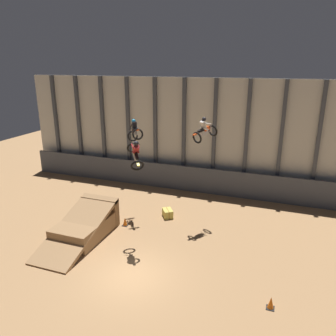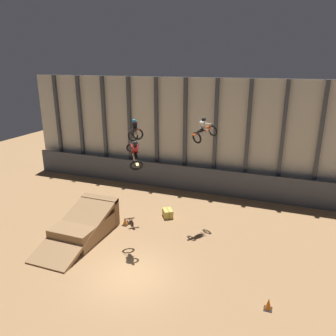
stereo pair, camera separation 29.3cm
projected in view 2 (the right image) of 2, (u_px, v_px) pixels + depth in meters
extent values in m
plane|color=#9E754C|center=(130.00, 275.00, 16.61)|extent=(60.00, 60.00, 0.00)
cube|color=beige|center=(200.00, 136.00, 26.68)|extent=(32.00, 0.12, 9.20)
cube|color=#3D424C|center=(59.00, 125.00, 31.21)|extent=(0.28, 0.28, 9.20)
cube|color=#3D424C|center=(81.00, 127.00, 30.36)|extent=(0.28, 0.28, 9.20)
cube|color=#3D424C|center=(105.00, 129.00, 29.50)|extent=(0.28, 0.28, 9.20)
cube|color=#3D424C|center=(130.00, 131.00, 28.65)|extent=(0.28, 0.28, 9.20)
cube|color=#3D424C|center=(157.00, 133.00, 27.79)|extent=(0.28, 0.28, 9.20)
cube|color=#3D424C|center=(185.00, 135.00, 26.93)|extent=(0.28, 0.28, 9.20)
cube|color=#3D424C|center=(215.00, 137.00, 26.08)|extent=(0.28, 0.28, 9.20)
cube|color=#3D424C|center=(247.00, 140.00, 25.22)|extent=(0.28, 0.28, 9.20)
cube|color=#3D424C|center=(282.00, 143.00, 24.36)|extent=(0.28, 0.28, 9.20)
cube|color=#3D424C|center=(319.00, 146.00, 23.51)|extent=(0.28, 0.28, 9.20)
cube|color=#474C56|center=(196.00, 180.00, 27.03)|extent=(31.36, 0.20, 2.13)
cube|color=#966F48|center=(85.00, 227.00, 20.37)|extent=(2.52, 4.08, 1.08)
cube|color=olive|center=(100.00, 210.00, 21.85)|extent=(2.57, 0.50, 1.80)
cube|color=#9E754C|center=(76.00, 228.00, 19.49)|extent=(2.57, 5.89, 1.99)
torus|color=black|center=(133.00, 136.00, 22.23)|extent=(0.76, 0.71, 0.73)
torus|color=black|center=(138.00, 134.00, 20.90)|extent=(0.76, 0.71, 0.73)
cube|color=#B7B7BC|center=(135.00, 133.00, 21.51)|extent=(0.51, 0.56, 0.41)
cube|color=#E54C19|center=(134.00, 130.00, 21.66)|extent=(0.47, 0.50, 0.35)
cube|color=black|center=(136.00, 130.00, 21.28)|extent=(0.49, 0.54, 0.27)
cube|color=#E54C19|center=(138.00, 130.00, 20.79)|extent=(0.34, 0.37, 0.16)
cylinder|color=#B7B7BC|center=(133.00, 132.00, 22.05)|extent=(0.29, 0.33, 0.47)
cylinder|color=black|center=(133.00, 129.00, 22.00)|extent=(0.39, 0.57, 0.04)
cube|color=black|center=(135.00, 126.00, 21.46)|extent=(0.34, 0.33, 0.51)
sphere|color=#2393CC|center=(134.00, 121.00, 21.54)|extent=(0.41, 0.41, 0.32)
cylinder|color=black|center=(133.00, 130.00, 21.49)|extent=(0.31, 0.34, 0.40)
cylinder|color=black|center=(137.00, 130.00, 21.57)|extent=(0.31, 0.34, 0.40)
cylinder|color=black|center=(132.00, 126.00, 21.64)|extent=(0.36, 0.41, 0.37)
cylinder|color=black|center=(136.00, 126.00, 21.74)|extent=(0.36, 0.41, 0.37)
torus|color=black|center=(133.00, 147.00, 18.35)|extent=(0.86, 0.79, 0.69)
torus|color=black|center=(136.00, 165.00, 17.43)|extent=(0.86, 0.79, 0.69)
cube|color=#B7B7BC|center=(135.00, 155.00, 17.77)|extent=(0.49, 0.59, 0.50)
cube|color=yellow|center=(134.00, 150.00, 17.74)|extent=(0.45, 0.53, 0.42)
cube|color=black|center=(136.00, 155.00, 17.46)|extent=(0.44, 0.54, 0.38)
cube|color=yellow|center=(137.00, 163.00, 17.18)|extent=(0.31, 0.36, 0.23)
cylinder|color=#B7B7BC|center=(133.00, 147.00, 18.06)|extent=(0.12, 0.13, 0.55)
cylinder|color=black|center=(134.00, 144.00, 17.86)|extent=(0.66, 0.10, 0.04)
cube|color=maroon|center=(135.00, 149.00, 17.39)|extent=(0.51, 0.56, 0.47)
sphere|color=black|center=(135.00, 143.00, 17.23)|extent=(0.42, 0.44, 0.35)
cylinder|color=maroon|center=(133.00, 152.00, 17.59)|extent=(0.34, 0.41, 0.15)
cylinder|color=maroon|center=(137.00, 152.00, 17.65)|extent=(0.34, 0.41, 0.15)
cylinder|color=maroon|center=(132.00, 146.00, 17.50)|extent=(0.37, 0.48, 0.16)
cylinder|color=maroon|center=(138.00, 145.00, 17.57)|extent=(0.37, 0.48, 0.16)
torus|color=black|center=(213.00, 131.00, 20.41)|extent=(0.75, 0.57, 0.74)
torus|color=black|center=(197.00, 138.00, 19.65)|extent=(0.75, 0.57, 0.74)
cube|color=#B7B7BC|center=(204.00, 133.00, 19.95)|extent=(0.44, 0.58, 0.37)
cube|color=#E54C19|center=(206.00, 129.00, 19.96)|extent=(0.41, 0.51, 0.31)
cube|color=black|center=(201.00, 130.00, 19.74)|extent=(0.42, 0.58, 0.22)
cube|color=#E54C19|center=(195.00, 134.00, 19.49)|extent=(0.30, 0.39, 0.12)
cylinder|color=#B7B7BC|center=(211.00, 128.00, 20.21)|extent=(0.13, 0.17, 0.55)
cylinder|color=black|center=(210.00, 124.00, 20.09)|extent=(0.53, 0.45, 0.04)
cube|color=silver|center=(203.00, 125.00, 19.73)|extent=(0.44, 0.48, 0.53)
sphere|color=black|center=(204.00, 119.00, 19.65)|extent=(0.38, 0.39, 0.30)
cylinder|color=silver|center=(203.00, 128.00, 19.96)|extent=(0.31, 0.43, 0.28)
cylinder|color=silver|center=(206.00, 129.00, 19.78)|extent=(0.31, 0.43, 0.28)
cylinder|color=silver|center=(204.00, 123.00, 19.97)|extent=(0.33, 0.50, 0.17)
cylinder|color=silver|center=(208.00, 124.00, 19.74)|extent=(0.33, 0.50, 0.17)
cube|color=black|center=(268.00, 309.00, 14.32)|extent=(0.36, 0.36, 0.03)
cone|color=orange|center=(268.00, 304.00, 14.23)|extent=(0.28, 0.28, 0.55)
cube|color=black|center=(125.00, 225.00, 21.72)|extent=(0.36, 0.36, 0.03)
cone|color=orange|center=(125.00, 221.00, 21.63)|extent=(0.28, 0.28, 0.55)
cube|color=#CCB751|center=(168.00, 213.00, 22.80)|extent=(1.00, 1.08, 0.56)
cube|color=#996623|center=(168.00, 213.00, 22.80)|extent=(0.54, 0.78, 0.57)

